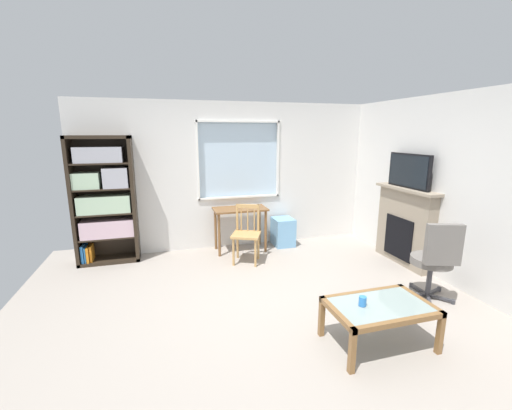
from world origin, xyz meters
The scene contains 12 objects.
ground centered at (0.00, 0.00, -0.01)m, with size 6.02×5.48×0.02m, color #9E9389.
wall_back_with_window centered at (-0.02, 2.24, 1.22)m, with size 5.02×0.15×2.51m.
wall_right centered at (2.57, 0.00, 1.26)m, with size 0.12×4.68×2.51m, color silver.
bookshelf centered at (-2.00, 2.00, 1.02)m, with size 0.90×0.38×1.96m.
desk_under_window centered at (0.11, 1.89, 0.62)m, with size 0.90×0.46×0.75m.
wooden_chair centered at (0.09, 1.37, 0.46)m, with size 0.55×0.54×0.90m.
plastic_drawer_unit centered at (0.91, 1.94, 0.25)m, with size 0.35×0.40×0.50m, color #72ADDB.
fireplace centered at (2.41, 0.66, 0.60)m, with size 0.26×1.15×1.19m.
tv centered at (2.39, 0.66, 1.44)m, with size 0.06×0.82×0.51m.
office_chair centered at (1.93, -0.45, 0.55)m, with size 0.58×0.62×1.00m.
coffee_table centered at (0.77, -1.00, 0.36)m, with size 0.96×0.60×0.42m.
sippy_cup centered at (0.60, -0.97, 0.47)m, with size 0.07×0.07×0.09m, color #337FD6.
Camera 1 is at (-1.13, -3.38, 2.00)m, focal length 23.06 mm.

